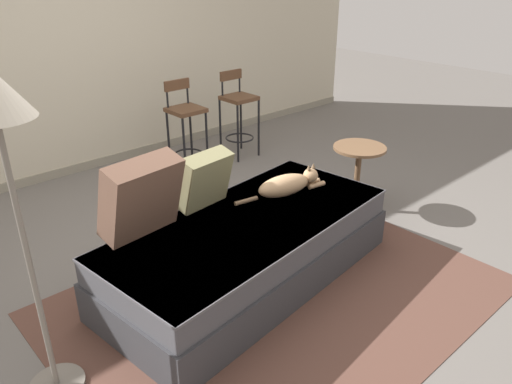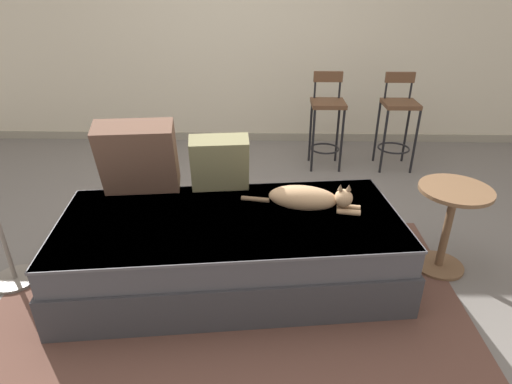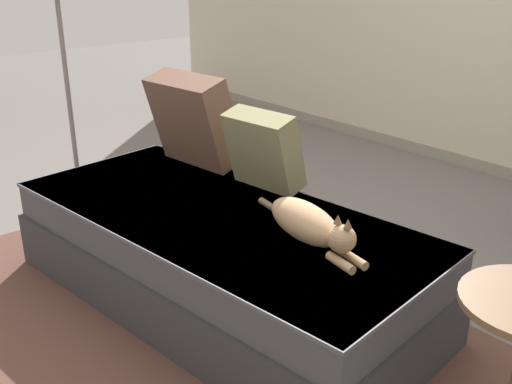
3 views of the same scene
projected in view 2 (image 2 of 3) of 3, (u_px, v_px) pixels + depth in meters
ground_plane at (236, 243)px, 3.11m from camera, size 16.00×16.00×0.00m
wall_back_panel at (248, 22)px, 4.53m from camera, size 8.00×0.10×2.60m
wall_baseboard_trim at (248, 137)px, 5.04m from camera, size 8.00×0.02×0.09m
area_rug at (229, 310)px, 2.48m from camera, size 2.75×2.03×0.01m
couch at (231, 248)px, 2.65m from camera, size 2.15×1.16×0.45m
throw_pillow_corner at (138, 158)px, 2.71m from camera, size 0.51×0.35×0.51m
throw_pillow_middle at (220, 163)px, 2.77m from camera, size 0.40×0.27×0.40m
cat at (308, 198)px, 2.60m from camera, size 0.74×0.24×0.19m
bar_stool_near_window at (327, 115)px, 4.16m from camera, size 0.32×0.32×0.93m
bar_stool_by_doorway at (398, 117)px, 4.14m from camera, size 0.32×0.32×0.92m
side_table at (450, 217)px, 2.69m from camera, size 0.44×0.44×0.59m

